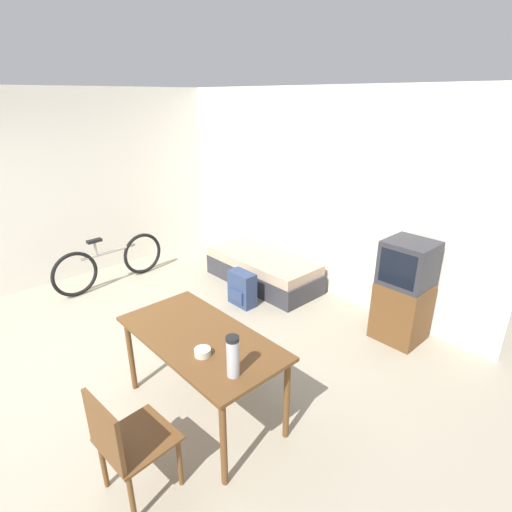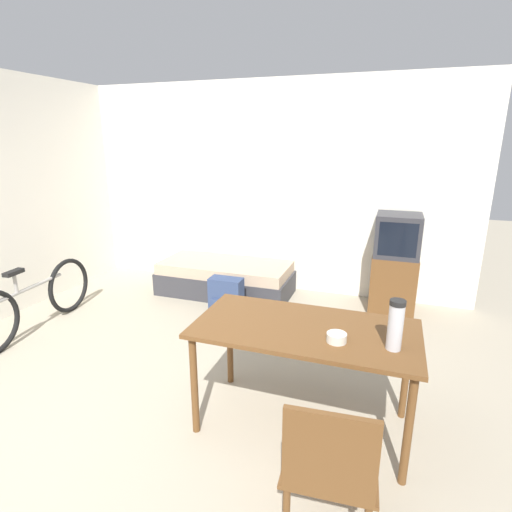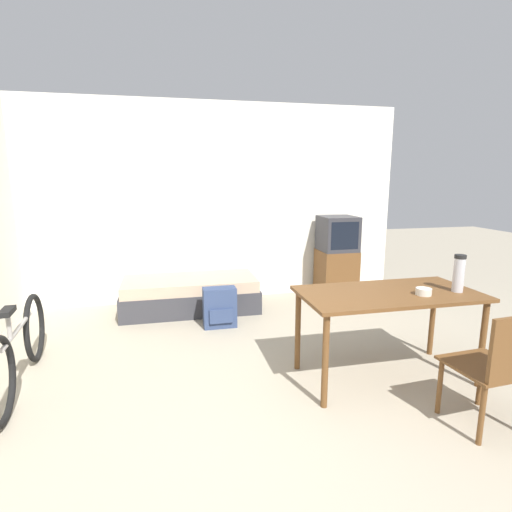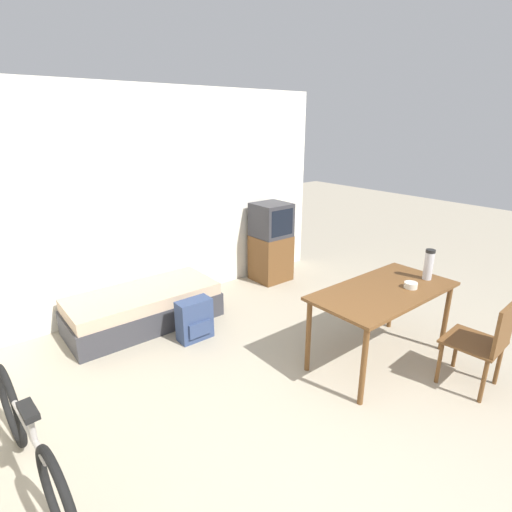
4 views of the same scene
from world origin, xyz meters
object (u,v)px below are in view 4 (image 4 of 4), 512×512
Objects in this scene: wooden_chair at (486,340)px; backpack at (195,320)px; dining_table at (383,297)px; bicycle at (31,445)px; mate_bowl at (411,285)px; tv at (271,242)px; daybed at (144,308)px; thermos_flask at (429,263)px.

wooden_chair is 1.87× the size of backpack.
dining_table reaches higher than bicycle.
mate_bowl is at bearing 96.80° from wooden_chair.
dining_table is 0.92m from wooden_chair.
mate_bowl is (-0.34, -2.44, 0.22)m from tv.
dining_table is 1.72× the size of wooden_chair.
dining_table is (1.52, -2.16, 0.47)m from daybed.
backpack is at bearing 123.27° from wooden_chair.
mate_bowl reaches higher than bicycle.
backpack reaches higher than daybed.
mate_bowl is (-0.33, -0.02, -0.14)m from thermos_flask.
dining_table is 3.06m from bicycle.
bicycle is 3.32m from mate_bowl.
backpack is at bearing -155.78° from tv.
tv is 2.38m from dining_table.
dining_table is 0.63m from thermos_flask.
tv reaches higher than thermos_flask.
tv is 2.00m from backpack.
daybed is 13.89× the size of mate_bowl.
dining_table is at bearing -9.79° from bicycle.
thermos_flask is at bearing 3.73° from mate_bowl.
wooden_chair is 2.76× the size of thermos_flask.
dining_table is at bearing -54.92° from daybed.
wooden_chair is (1.83, -3.01, 0.28)m from daybed.
backpack is (0.29, -0.66, 0.02)m from daybed.
tv is 9.37× the size of mate_bowl.
tv is 0.78× the size of dining_table.
backpack is at bearing 137.90° from thermos_flask.
daybed is 2.12m from tv.
wooden_chair is 2.81m from backpack.
dining_table is 11.95× the size of mate_bowl.
daybed is 2.22m from bicycle.
thermos_flask is (0.56, -0.12, 0.25)m from dining_table.
tv is at bearing 76.13° from dining_table.
tv is 4.00m from bicycle.
daybed is 2.00× the size of wooden_chair.
tv is 1.35× the size of wooden_chair.
daybed is at bearing 121.34° from wooden_chair.
tv reaches higher than wooden_chair.
backpack is (-1.79, -0.81, -0.35)m from tv.
tv is 2.48m from mate_bowl.
tv is 3.72× the size of thermos_flask.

